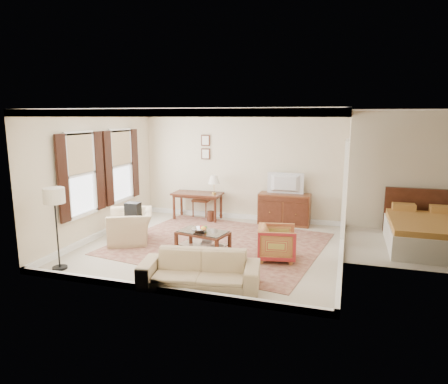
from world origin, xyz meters
The scene contains 21 objects.
room_shell centered at (0.00, 0.00, 2.47)m, with size 5.51×5.01×2.91m.
annex_bedroom centered at (4.49, 1.15, 0.34)m, with size 3.00×2.70×2.90m.
window_front centered at (-2.70, -0.70, 1.55)m, with size 0.12×1.56×1.80m, color #CCB284, non-canonical shape.
window_rear centered at (-2.70, 0.90, 1.55)m, with size 0.12×1.56×1.80m, color #CCB284, non-canonical shape.
doorway centered at (2.71, 1.50, 1.08)m, with size 0.10×1.12×2.25m, color white, non-canonical shape.
rug centered at (0.13, 0.19, 0.01)m, with size 4.29×3.68×0.01m, color #5B1E1E.
writing_desk centered at (-1.10, 2.07, 0.62)m, with size 1.33×0.67×0.73m.
desk_chair centered at (-1.11, 2.42, 0.53)m, with size 0.45×0.45×1.05m, color brown, non-canonical shape.
desk_lamp centered at (-0.63, 2.07, 0.98)m, with size 0.32×0.32×0.50m, color silver, non-canonical shape.
framed_prints centered at (-1.00, 2.47, 1.94)m, with size 0.25×0.04×0.68m, color #4F2416, non-canonical shape.
sideboard centered at (1.24, 2.22, 0.41)m, with size 1.32×0.51×0.81m, color brown.
tv centered at (1.24, 2.20, 1.25)m, with size 0.89×0.51×0.12m, color black.
coffee_table centered at (-0.05, -0.38, 0.33)m, with size 1.13×0.80×0.44m.
fruit_bowl centered at (-0.10, -0.43, 0.49)m, with size 0.42×0.42×0.10m, color silver.
book_a centered at (-0.12, -0.27, 0.17)m, with size 0.28×0.04×0.38m, color brown.
book_b centered at (0.18, -0.43, 0.17)m, with size 0.28×0.03×0.38m, color brown.
striped_armchair centered at (1.50, -0.40, 0.37)m, with size 0.72×0.67×0.74m, color maroon.
club_armchair centered at (-1.81, -0.24, 0.48)m, with size 1.09×0.71×0.95m, color tan.
backpack centered at (-1.77, -0.19, 0.72)m, with size 0.32×0.22×0.40m, color black.
sofa centered at (0.50, -2.03, 0.38)m, with size 1.97×0.57×0.77m, color tan.
floor_lamp centered at (-2.25, -2.08, 1.27)m, with size 0.38×0.38×1.52m.
Camera 1 is at (2.73, -7.85, 2.79)m, focal length 32.00 mm.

